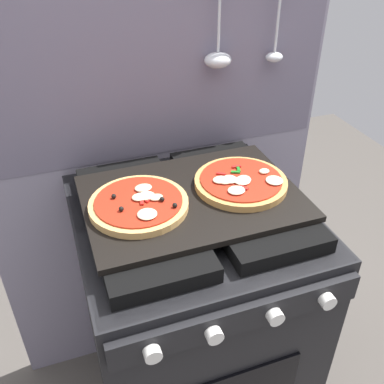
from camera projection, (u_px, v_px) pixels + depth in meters
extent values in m
cube|color=gray|center=(158.00, 176.00, 1.44)|extent=(1.10, 0.03, 1.55)
cube|color=slate|center=(154.00, 65.00, 1.22)|extent=(1.08, 0.00, 0.56)
cylinder|color=silver|center=(219.00, 14.00, 1.17)|extent=(0.01, 0.01, 0.20)
ellipsoid|color=silver|center=(218.00, 60.00, 1.24)|extent=(0.08, 0.07, 0.04)
cylinder|color=silver|center=(279.00, 12.00, 1.23)|extent=(0.01, 0.01, 0.22)
ellipsoid|color=silver|center=(274.00, 57.00, 1.30)|extent=(0.05, 0.04, 0.03)
cube|color=black|center=(192.00, 322.00, 1.37)|extent=(0.60, 0.60, 0.86)
cube|color=black|center=(192.00, 215.00, 1.14)|extent=(0.59, 0.59, 0.01)
cube|color=black|center=(139.00, 218.00, 1.08)|extent=(0.24, 0.51, 0.04)
cube|color=black|center=(242.00, 196.00, 1.16)|extent=(0.24, 0.51, 0.04)
cube|color=black|center=(241.00, 318.00, 0.92)|extent=(0.58, 0.02, 0.07)
cylinder|color=silver|center=(153.00, 354.00, 0.85)|extent=(0.04, 0.02, 0.04)
cylinder|color=silver|center=(214.00, 335.00, 0.89)|extent=(0.04, 0.02, 0.04)
cylinder|color=silver|center=(275.00, 317.00, 0.93)|extent=(0.04, 0.02, 0.04)
cylinder|color=silver|center=(327.00, 301.00, 0.96)|extent=(0.04, 0.02, 0.04)
cube|color=black|center=(192.00, 198.00, 1.10)|extent=(0.54, 0.38, 0.02)
cylinder|color=tan|center=(139.00, 205.00, 1.05)|extent=(0.24, 0.24, 0.02)
cylinder|color=#AD2614|center=(138.00, 201.00, 1.05)|extent=(0.21, 0.21, 0.00)
ellipsoid|color=beige|center=(146.00, 196.00, 1.05)|extent=(0.04, 0.04, 0.01)
ellipsoid|color=beige|center=(140.00, 197.00, 1.05)|extent=(0.04, 0.03, 0.01)
ellipsoid|color=beige|center=(156.00, 197.00, 1.05)|extent=(0.03, 0.03, 0.01)
ellipsoid|color=beige|center=(147.00, 214.00, 0.99)|extent=(0.05, 0.05, 0.01)
ellipsoid|color=beige|center=(143.00, 188.00, 1.08)|extent=(0.04, 0.03, 0.01)
sphere|color=black|center=(162.00, 199.00, 1.04)|extent=(0.01, 0.01, 0.01)
cube|color=gold|center=(143.00, 188.00, 1.08)|extent=(0.01, 0.02, 0.00)
cube|color=red|center=(142.00, 202.00, 1.03)|extent=(0.01, 0.03, 0.00)
sphere|color=black|center=(121.00, 209.00, 1.01)|extent=(0.01, 0.01, 0.01)
cube|color=red|center=(149.00, 199.00, 1.04)|extent=(0.02, 0.02, 0.00)
sphere|color=black|center=(175.00, 205.00, 1.02)|extent=(0.01, 0.01, 0.01)
sphere|color=black|center=(114.00, 196.00, 1.05)|extent=(0.01, 0.01, 0.01)
cylinder|color=#C18947|center=(241.00, 183.00, 1.13)|extent=(0.24, 0.24, 0.02)
cylinder|color=#AD2614|center=(242.00, 180.00, 1.12)|extent=(0.21, 0.21, 0.00)
ellipsoid|color=beige|center=(236.00, 190.00, 1.07)|extent=(0.04, 0.04, 0.01)
ellipsoid|color=beige|center=(274.00, 180.00, 1.11)|extent=(0.04, 0.05, 0.01)
ellipsoid|color=beige|center=(221.00, 180.00, 1.11)|extent=(0.04, 0.03, 0.01)
ellipsoid|color=beige|center=(242.00, 181.00, 1.11)|extent=(0.04, 0.04, 0.01)
ellipsoid|color=beige|center=(226.00, 181.00, 1.11)|extent=(0.04, 0.04, 0.01)
ellipsoid|color=beige|center=(244.00, 179.00, 1.11)|extent=(0.03, 0.04, 0.01)
ellipsoid|color=beige|center=(264.00, 171.00, 1.15)|extent=(0.03, 0.02, 0.01)
ellipsoid|color=beige|center=(229.00, 178.00, 1.12)|extent=(0.04, 0.04, 0.01)
cube|color=red|center=(244.00, 188.00, 1.08)|extent=(0.02, 0.02, 0.00)
cube|color=#19721E|center=(236.00, 172.00, 1.15)|extent=(0.03, 0.02, 0.00)
cube|color=red|center=(221.00, 174.00, 1.14)|extent=(0.02, 0.02, 0.00)
cube|color=#19721E|center=(239.00, 169.00, 1.16)|extent=(0.01, 0.03, 0.00)
cube|color=gold|center=(237.00, 180.00, 1.11)|extent=(0.03, 0.01, 0.00)
cube|color=red|center=(236.00, 167.00, 1.17)|extent=(0.02, 0.01, 0.00)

